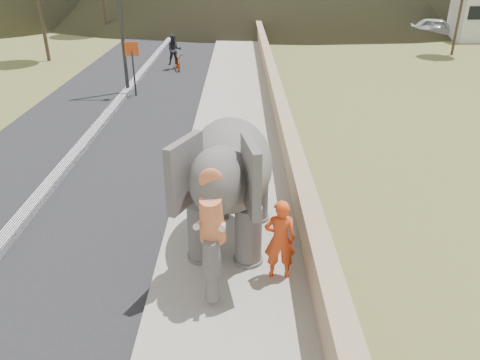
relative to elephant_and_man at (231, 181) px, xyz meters
name	(u,v)px	position (x,y,z in m)	size (l,w,h in m)	color
road	(77,155)	(-5.02, 5.00, -1.52)	(7.00, 120.00, 0.03)	black
median	(77,152)	(-5.02, 5.00, -1.42)	(0.35, 120.00, 0.22)	black
walkway	(234,153)	(-0.02, 5.00, -1.46)	(3.00, 120.00, 0.15)	#9E9687
parapet	(286,139)	(1.63, 5.00, -0.98)	(0.30, 120.00, 1.10)	tan
signboard	(133,60)	(-4.52, 11.94, 0.11)	(0.60, 0.08, 2.40)	#2D2D33
distant_car	(437,28)	(15.36, 28.52, -0.81)	(1.70, 4.23, 1.44)	#B3B4BB
elephant_and_man	(231,181)	(0.00, 0.00, 0.00)	(2.45, 4.06, 2.79)	#645F5B
motorcyclist	(176,56)	(-3.33, 17.35, -0.79)	(1.09, 1.82, 1.89)	maroon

